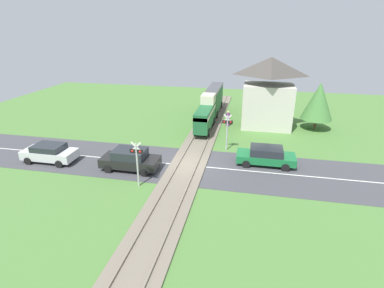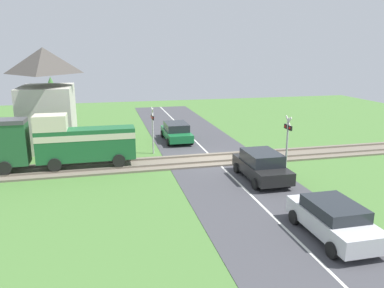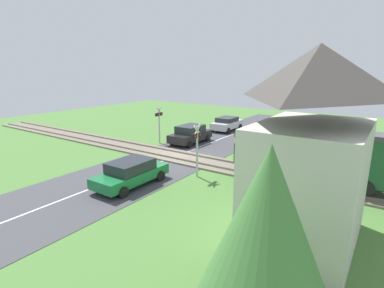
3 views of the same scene
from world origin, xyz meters
TOP-DOWN VIEW (x-y plane):
  - ground_plane at (0.00, 0.00)m, footprint 60.00×60.00m
  - road_surface at (0.00, 0.00)m, footprint 48.00×6.40m
  - track_bed at (0.00, 0.00)m, footprint 2.80×48.00m
  - train at (0.00, 11.82)m, footprint 1.58×12.93m
  - car_near_crossing at (-4.12, -1.44)m, footprint 4.34×2.07m
  - car_far_side at (5.88, 1.44)m, footprint 4.46×2.01m
  - car_behind_queue at (-10.93, -1.44)m, footprint 4.17×1.99m
  - crossing_signal_west_approach at (-2.61, -3.71)m, footprint 0.90×0.18m
  - crossing_signal_east_approach at (2.61, 3.71)m, footprint 0.90×0.18m
  - station_building at (6.08, 10.87)m, footprint 5.41×3.84m
  - pedestrian_by_station at (2.11, 10.35)m, footprint 0.41×0.41m
  - tree_by_station at (11.08, 11.16)m, footprint 3.14×3.14m

SIDE VIEW (x-z plane):
  - ground_plane at x=0.00m, z-range 0.00..0.00m
  - road_surface at x=0.00m, z-range 0.00..0.02m
  - track_bed at x=0.00m, z-range -0.05..0.19m
  - pedestrian_by_station at x=2.11m, z-range -0.07..1.60m
  - car_behind_queue at x=-10.93m, z-range 0.05..1.48m
  - car_far_side at x=5.88m, z-range 0.04..1.49m
  - car_near_crossing at x=-4.12m, z-range 0.03..1.62m
  - train at x=0.00m, z-range 0.27..3.45m
  - crossing_signal_west_approach at x=-2.61m, z-range 0.45..3.69m
  - crossing_signal_east_approach at x=2.61m, z-range 0.45..3.69m
  - tree_by_station at x=11.08m, z-range 0.55..5.42m
  - station_building at x=6.08m, z-range -0.07..7.15m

